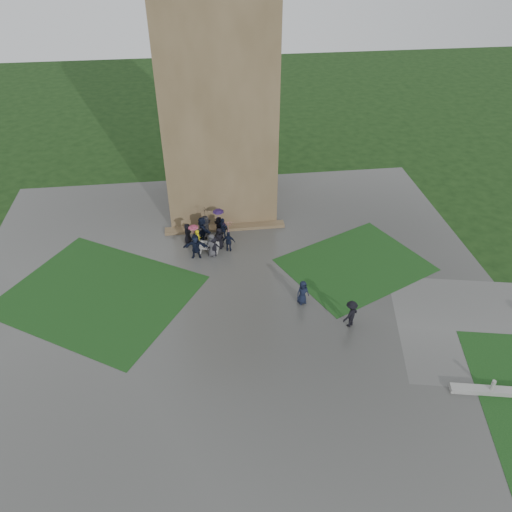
{
  "coord_description": "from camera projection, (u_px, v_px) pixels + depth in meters",
  "views": [
    {
      "loc": [
        -1.57,
        -21.09,
        20.61
      ],
      "look_at": [
        1.69,
        5.25,
        1.2
      ],
      "focal_mm": 35.0,
      "sensor_mm": 36.0,
      "label": 1
    }
  ],
  "objects": [
    {
      "name": "bench",
      "position": [
        209.0,
        247.0,
        35.0
      ],
      "size": [
        1.51,
        0.79,
        0.84
      ],
      "rotation": [
        0.0,
        0.0,
        -0.24
      ],
      "color": "#AFAFAA",
      "rests_on": "plaza"
    },
    {
      "name": "lawn_inset_left",
      "position": [
        99.0,
        294.0,
        31.56
      ],
      "size": [
        14.1,
        13.46,
        0.01
      ],
      "primitive_type": "cube",
      "rotation": [
        0.0,
        0.0,
        -0.56
      ],
      "color": "#123612",
      "rests_on": "plaza"
    },
    {
      "name": "plaza",
      "position": [
        235.0,
        304.0,
        30.81
      ],
      "size": [
        34.0,
        34.0,
        0.02
      ],
      "primitive_type": "cube",
      "color": "#3A3A37",
      "rests_on": "ground"
    },
    {
      "name": "lawn_inset_right",
      "position": [
        355.0,
        265.0,
        34.05
      ],
      "size": [
        11.12,
        10.15,
        0.01
      ],
      "primitive_type": "cube",
      "rotation": [
        0.0,
        0.0,
        0.44
      ],
      "color": "#123612",
      "rests_on": "plaza"
    },
    {
      "name": "visitor_cluster",
      "position": [
        209.0,
        233.0,
        35.38
      ],
      "size": [
        3.77,
        3.63,
        2.47
      ],
      "color": "black",
      "rests_on": "plaza"
    },
    {
      "name": "pedestrian_mid",
      "position": [
        303.0,
        292.0,
        30.45
      ],
      "size": [
        0.92,
        0.75,
        1.63
      ],
      "primitive_type": "imported",
      "rotation": [
        0.0,
        0.0,
        0.29
      ],
      "color": "black",
      "rests_on": "plaza"
    },
    {
      "name": "ground",
      "position": [
        238.0,
        327.0,
        29.22
      ],
      "size": [
        120.0,
        120.0,
        0.0
      ],
      "primitive_type": "plane",
      "color": "black"
    },
    {
      "name": "tower_plinth",
      "position": [
        225.0,
        228.0,
        37.63
      ],
      "size": [
        9.0,
        0.8,
        0.22
      ],
      "primitive_type": "cube",
      "color": "brown",
      "rests_on": "plaza"
    },
    {
      "name": "pedestrian_near",
      "position": [
        351.0,
        314.0,
        28.8
      ],
      "size": [
        1.28,
        1.15,
        1.79
      ],
      "primitive_type": "imported",
      "rotation": [
        0.0,
        0.0,
        3.76
      ],
      "color": "black",
      "rests_on": "plaza"
    },
    {
      "name": "tower",
      "position": [
        216.0,
        91.0,
        35.92
      ],
      "size": [
        8.0,
        8.0,
        18.0
      ],
      "primitive_type": "cube",
      "color": "brown",
      "rests_on": "ground"
    }
  ]
}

